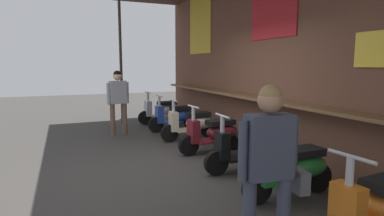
{
  "coord_description": "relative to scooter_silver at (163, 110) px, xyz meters",
  "views": [
    {
      "loc": [
        4.83,
        -1.68,
        1.74
      ],
      "look_at": [
        -1.51,
        0.96,
        0.79
      ],
      "focal_mm": 29.04,
      "sensor_mm": 36.0,
      "label": 1
    }
  ],
  "objects": [
    {
      "name": "ground_plane",
      "position": [
        4.05,
        -1.08,
        -0.39
      ],
      "size": [
        29.22,
        29.22,
        0.0
      ],
      "primitive_type": "plane",
      "color": "#383533"
    },
    {
      "name": "market_stall_facade",
      "position": [
        4.05,
        0.8,
        1.71
      ],
      "size": [
        10.44,
        2.34,
        3.8
      ],
      "color": "brown",
      "rests_on": "ground_plane"
    },
    {
      "name": "scooter_silver",
      "position": [
        0.0,
        0.0,
        0.0
      ],
      "size": [
        0.49,
        1.4,
        0.97
      ],
      "rotation": [
        0.0,
        0.0,
        -1.5
      ],
      "color": "#B2B5BA",
      "rests_on": "ground_plane"
    },
    {
      "name": "scooter_blue",
      "position": [
        1.19,
        0.0,
        0.0
      ],
      "size": [
        0.46,
        1.4,
        0.97
      ],
      "rotation": [
        0.0,
        0.0,
        -1.55
      ],
      "color": "#233D9E",
      "rests_on": "ground_plane"
    },
    {
      "name": "scooter_cream",
      "position": [
        2.33,
        0.0,
        0.0
      ],
      "size": [
        0.46,
        1.4,
        0.97
      ],
      "rotation": [
        0.0,
        0.0,
        -1.6
      ],
      "color": "beige",
      "rests_on": "ground_plane"
    },
    {
      "name": "scooter_maroon",
      "position": [
        3.45,
        0.0,
        0.0
      ],
      "size": [
        0.46,
        1.4,
        0.97
      ],
      "rotation": [
        0.0,
        0.0,
        -1.53
      ],
      "color": "maroon",
      "rests_on": "ground_plane"
    },
    {
      "name": "scooter_black",
      "position": [
        4.66,
        0.0,
        0.0
      ],
      "size": [
        0.46,
        1.4,
        0.97
      ],
      "rotation": [
        0.0,
        0.0,
        -1.6
      ],
      "color": "black",
      "rests_on": "ground_plane"
    },
    {
      "name": "scooter_green",
      "position": [
        5.76,
        0.0,
        0.0
      ],
      "size": [
        0.46,
        1.4,
        0.97
      ],
      "rotation": [
        0.0,
        0.0,
        -1.57
      ],
      "color": "#237533",
      "rests_on": "ground_plane"
    },
    {
      "name": "scooter_orange",
      "position": [
        6.97,
        0.0,
        0.0
      ],
      "size": [
        0.48,
        1.4,
        0.97
      ],
      "rotation": [
        0.0,
        0.0,
        -1.51
      ],
      "color": "orange",
      "rests_on": "ground_plane"
    },
    {
      "name": "shopper_with_handbag",
      "position": [
        6.77,
        -1.16,
        0.56
      ],
      "size": [
        0.28,
        0.64,
        1.58
      ],
      "rotation": [
        0.0,
        0.0,
        3.01
      ],
      "color": "#383D4C",
      "rests_on": "ground_plane"
    },
    {
      "name": "shopper_browsing",
      "position": [
        1.12,
        -1.51,
        0.59
      ],
      "size": [
        0.26,
        0.55,
        1.61
      ],
      "rotation": [
        0.0,
        0.0,
        3.29
      ],
      "color": "brown",
      "rests_on": "ground_plane"
    }
  ]
}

